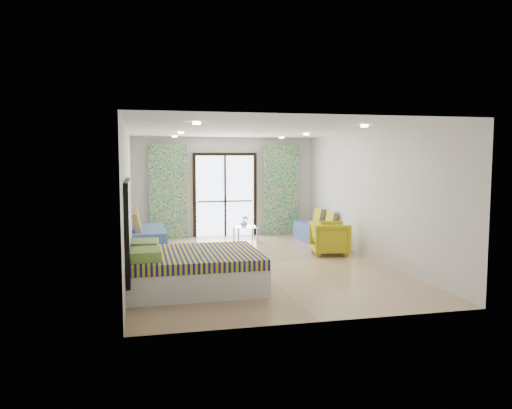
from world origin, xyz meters
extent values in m
cube|color=black|center=(0.00, 3.71, 2.24)|extent=(1.76, 0.08, 0.08)
cube|color=black|center=(-0.84, 3.71, 1.10)|extent=(0.08, 0.08, 2.20)
cube|color=black|center=(0.84, 3.71, 1.10)|extent=(0.08, 0.08, 2.20)
cube|color=black|center=(0.00, 3.71, 1.10)|extent=(0.05, 0.06, 2.20)
cube|color=#595451|center=(0.00, 3.73, 0.95)|extent=(1.52, 0.03, 0.04)
cube|color=beige|center=(-1.55, 3.57, 1.25)|extent=(1.00, 0.10, 2.50)
cube|color=beige|center=(1.55, 3.57, 1.25)|extent=(1.00, 0.10, 2.50)
cylinder|color=#FFE0B2|center=(-1.40, -2.00, 2.67)|extent=(0.12, 0.12, 0.02)
cylinder|color=#FFE0B2|center=(1.40, -2.00, 2.67)|extent=(0.12, 0.12, 0.02)
cylinder|color=#FFE0B2|center=(-1.40, 1.00, 2.67)|extent=(0.12, 0.12, 0.02)
cylinder|color=#FFE0B2|center=(1.40, 1.00, 2.67)|extent=(0.12, 0.12, 0.02)
cylinder|color=#FFE0B2|center=(-1.40, 3.00, 2.67)|extent=(0.12, 0.12, 0.02)
cylinder|color=#FFE0B2|center=(1.40, 3.00, 2.67)|extent=(0.12, 0.12, 0.02)
cube|color=black|center=(-2.46, -1.67, 1.05)|extent=(0.06, 2.10, 1.50)
cube|color=silver|center=(-2.47, -0.42, 1.05)|extent=(0.02, 0.10, 0.10)
cube|color=silver|center=(-1.45, -1.67, 0.22)|extent=(2.20, 1.76, 0.44)
cube|color=navy|center=(-1.45, -1.67, 0.52)|extent=(2.17, 1.79, 0.16)
cube|color=teal|center=(-2.24, -2.09, 0.68)|extent=(0.52, 0.63, 0.15)
cube|color=teal|center=(-2.24, -1.26, 0.68)|extent=(0.53, 0.64, 0.15)
cube|color=#3B558D|center=(-2.10, 1.82, 0.21)|extent=(0.76, 1.93, 0.43)
cube|color=#3B558D|center=(-2.10, 1.82, 0.48)|extent=(0.74, 1.90, 0.11)
cube|color=navy|center=(-2.37, 1.37, 0.73)|extent=(0.22, 0.48, 0.45)
cube|color=navy|center=(-2.37, 2.27, 0.73)|extent=(0.22, 0.48, 0.45)
cube|color=#3B558D|center=(2.10, 2.18, 0.18)|extent=(0.74, 1.69, 0.37)
cube|color=#3B558D|center=(2.10, 2.18, 0.41)|extent=(0.72, 1.66, 0.09)
cube|color=navy|center=(2.35, 1.80, 0.63)|extent=(0.21, 0.42, 0.38)
cube|color=navy|center=(2.31, 2.58, 0.63)|extent=(0.21, 0.42, 0.38)
cylinder|color=silver|center=(0.12, 2.44, 0.18)|extent=(0.05, 0.05, 0.37)
cylinder|color=silver|center=(0.62, 2.46, 0.18)|extent=(0.05, 0.05, 0.37)
cylinder|color=silver|center=(0.09, 2.93, 0.18)|extent=(0.05, 0.05, 0.37)
cylinder|color=silver|center=(0.59, 2.96, 0.18)|extent=(0.05, 0.05, 0.37)
cube|color=#8CA59E|center=(0.36, 2.70, 0.37)|extent=(0.60, 0.60, 0.02)
sphere|color=white|center=(0.40, 2.70, 0.57)|extent=(0.06, 0.06, 0.06)
sphere|color=white|center=(0.35, 2.74, 0.59)|extent=(0.06, 0.06, 0.06)
sphere|color=white|center=(0.31, 2.69, 0.61)|extent=(0.06, 0.06, 0.06)
sphere|color=white|center=(0.36, 2.65, 0.63)|extent=(0.06, 0.06, 0.06)
imported|color=white|center=(0.32, 2.71, 0.47)|extent=(0.23, 0.24, 0.19)
imported|color=#ABA516|center=(1.81, 0.52, 0.40)|extent=(0.83, 0.88, 0.80)
camera|label=1|loc=(-2.27, -9.77, 2.15)|focal=35.00mm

